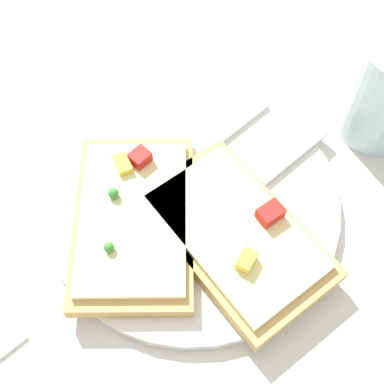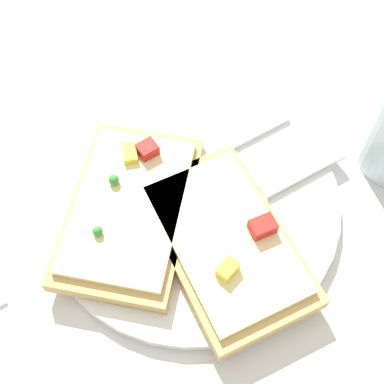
{
  "view_description": "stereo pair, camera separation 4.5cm",
  "coord_description": "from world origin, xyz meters",
  "views": [
    {
      "loc": [
        0.15,
        0.17,
        0.42
      ],
      "look_at": [
        0.0,
        0.0,
        0.02
      ],
      "focal_mm": 50.0,
      "sensor_mm": 36.0,
      "label": 1
    },
    {
      "loc": [
        0.11,
        0.2,
        0.42
      ],
      "look_at": [
        0.0,
        0.0,
        0.02
      ],
      "focal_mm": 50.0,
      "sensor_mm": 36.0,
      "label": 2
    }
  ],
  "objects": [
    {
      "name": "ground_plane",
      "position": [
        0.0,
        0.0,
        0.0
      ],
      "size": [
        4.0,
        4.0,
        0.0
      ],
      "primitive_type": "plane",
      "color": "beige"
    },
    {
      "name": "plate",
      "position": [
        0.0,
        0.0,
        0.01
      ],
      "size": [
        0.26,
        0.26,
        0.01
      ],
      "color": "silver",
      "rests_on": "ground"
    },
    {
      "name": "fork",
      "position": [
        0.0,
        -0.03,
        0.01
      ],
      "size": [
        0.22,
        0.03,
        0.01
      ],
      "rotation": [
        0.0,
        0.0,
        6.3
      ],
      "color": "silver",
      "rests_on": "plate"
    },
    {
      "name": "knife",
      "position": [
        -0.04,
        0.03,
        0.01
      ],
      "size": [
        0.23,
        0.02,
        0.01
      ],
      "rotation": [
        0.0,
        0.0,
        6.29
      ],
      "color": "silver",
      "rests_on": "plate"
    },
    {
      "name": "pizza_slice_main",
      "position": [
        0.05,
        -0.01,
        0.02
      ],
      "size": [
        0.18,
        0.18,
        0.03
      ],
      "rotation": [
        0.0,
        0.0,
        3.99
      ],
      "color": "tan",
      "rests_on": "plate"
    },
    {
      "name": "pizza_slice_corner",
      "position": [
        0.0,
        0.05,
        0.02
      ],
      "size": [
        0.11,
        0.17,
        0.03
      ],
      "rotation": [
        0.0,
        0.0,
        1.49
      ],
      "color": "tan",
      "rests_on": "plate"
    },
    {
      "name": "crumb_scatter",
      "position": [
        0.02,
        -0.01,
        0.02
      ],
      "size": [
        0.13,
        0.04,
        0.01
      ],
      "color": "tan",
      "rests_on": "plate"
    }
  ]
}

